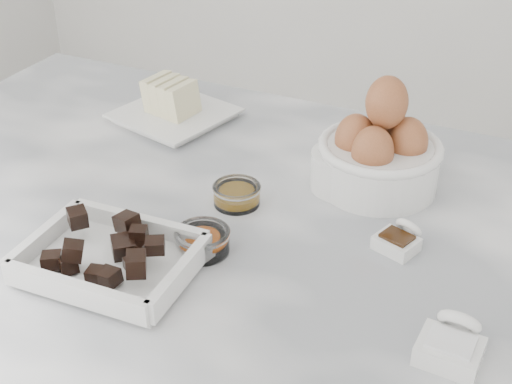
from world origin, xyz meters
TOP-DOWN VIEW (x-y plane):
  - marble_slab at (0.00, 0.00)m, footprint 1.20×0.80m
  - chocolate_dish at (-0.09, -0.14)m, footprint 0.20×0.16m
  - butter_plate at (-0.23, 0.24)m, footprint 0.20×0.20m
  - sugar_ramekin at (0.09, 0.15)m, footprint 0.09×0.09m
  - egg_bowl at (0.14, 0.18)m, footprint 0.17×0.17m
  - honey_bowl at (-0.02, 0.05)m, footprint 0.07×0.07m
  - zest_bowl at (-0.01, -0.06)m, footprint 0.07×0.07m
  - vanilla_spoon at (0.20, 0.05)m, footprint 0.06×0.07m
  - salt_spoon at (0.30, -0.11)m, footprint 0.06×0.08m

SIDE VIEW (x-z plane):
  - marble_slab at x=0.00m, z-range 0.90..0.94m
  - vanilla_spoon at x=0.20m, z-range 0.93..0.97m
  - honey_bowl at x=-0.02m, z-range 0.94..0.97m
  - salt_spoon at x=0.30m, z-range 0.93..0.98m
  - zest_bowl at x=-0.01m, z-range 0.94..0.97m
  - chocolate_dish at x=-0.09m, z-range 0.94..0.99m
  - butter_plate at x=-0.23m, z-range 0.93..1.00m
  - sugar_ramekin at x=0.09m, z-range 0.94..1.00m
  - egg_bowl at x=0.14m, z-range 0.91..1.07m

